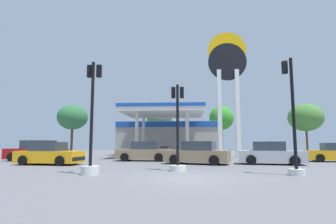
{
  "coord_description": "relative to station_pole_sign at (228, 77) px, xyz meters",
  "views": [
    {
      "loc": [
        -0.03,
        -11.18,
        1.36
      ],
      "look_at": [
        -1.47,
        10.23,
        3.85
      ],
      "focal_mm": 29.08,
      "sensor_mm": 36.0,
      "label": 1
    }
  ],
  "objects": [
    {
      "name": "tree_3",
      "position": [
        12.42,
        12.2,
        -2.89
      ],
      "size": [
        4.68,
        4.68,
        6.85
      ],
      "color": "brown",
      "rests_on": "ground"
    },
    {
      "name": "traffic_signal_0",
      "position": [
        -8.33,
        -14.55,
        -6.29
      ],
      "size": [
        0.79,
        0.79,
        5.07
      ],
      "color": "silver",
      "rests_on": "ground"
    },
    {
      "name": "tree_1",
      "position": [
        -7.96,
        12.57,
        -2.92
      ],
      "size": [
        3.57,
        3.57,
        6.56
      ],
      "color": "brown",
      "rests_on": "ground"
    },
    {
      "name": "ground_plane",
      "position": [
        -4.07,
        -15.27,
        -7.83
      ],
      "size": [
        90.0,
        90.0,
        0.0
      ],
      "primitive_type": "plane",
      "color": "slate",
      "rests_on": "ground"
    },
    {
      "name": "tree_2",
      "position": [
        1.12,
        14.08,
        -2.72
      ],
      "size": [
        3.55,
        3.55,
        6.93
      ],
      "color": "brown",
      "rests_on": "ground"
    },
    {
      "name": "gas_station",
      "position": [
        -6.29,
        6.16,
        -5.62
      ],
      "size": [
        11.53,
        14.0,
        4.81
      ],
      "color": "#ADA89E",
      "rests_on": "ground"
    },
    {
      "name": "traffic_signal_2",
      "position": [
        0.58,
        -14.21,
        -6.13
      ],
      "size": [
        0.7,
        0.71,
        5.18
      ],
      "color": "silver",
      "rests_on": "ground"
    },
    {
      "name": "car_5",
      "position": [
        -3.37,
        -8.06,
        -7.15
      ],
      "size": [
        4.54,
        2.9,
        1.51
      ],
      "color": "black",
      "rests_on": "ground"
    },
    {
      "name": "car_3",
      "position": [
        -12.95,
        -9.24,
        -7.17
      ],
      "size": [
        4.24,
        2.21,
        1.46
      ],
      "color": "black",
      "rests_on": "ground"
    },
    {
      "name": "traffic_signal_1",
      "position": [
        -4.53,
        -12.65,
        -6.37
      ],
      "size": [
        0.81,
        0.81,
        4.37
      ],
      "color": "silver",
      "rests_on": "ground"
    },
    {
      "name": "car_0",
      "position": [
        1.41,
        -8.01,
        -7.16
      ],
      "size": [
        4.41,
        2.51,
        1.49
      ],
      "color": "black",
      "rests_on": "ground"
    },
    {
      "name": "car_1",
      "position": [
        -7.42,
        -5.0,
        -7.15
      ],
      "size": [
        4.3,
        2.07,
        1.51
      ],
      "color": "black",
      "rests_on": "ground"
    },
    {
      "name": "tree_0",
      "position": [
        -20.66,
        12.04,
        -2.68
      ],
      "size": [
        4.35,
        4.35,
        6.98
      ],
      "color": "brown",
      "rests_on": "ground"
    },
    {
      "name": "car_4",
      "position": [
        -15.92,
        -5.51,
        -7.11
      ],
      "size": [
        4.58,
        2.24,
        1.6
      ],
      "color": "black",
      "rests_on": "ground"
    },
    {
      "name": "station_pole_sign",
      "position": [
        0.0,
        0.0,
        0.0
      ],
      "size": [
        3.75,
        0.56,
        12.4
      ],
      "color": "white",
      "rests_on": "ground"
    },
    {
      "name": "car_2",
      "position": [
        7.01,
        -5.09,
        -7.19
      ],
      "size": [
        4.16,
        2.3,
        1.41
      ],
      "color": "black",
      "rests_on": "ground"
    }
  ]
}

